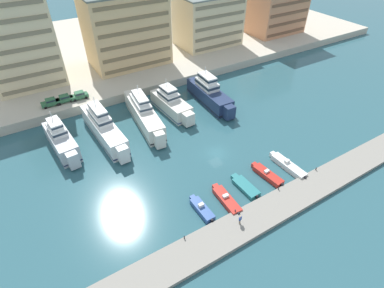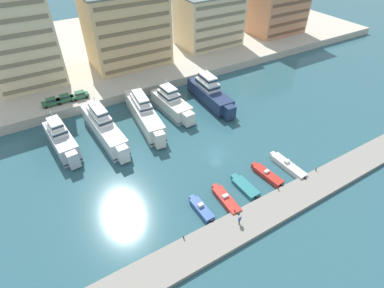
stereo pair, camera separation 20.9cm
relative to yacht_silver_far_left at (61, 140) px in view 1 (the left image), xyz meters
name	(u,v)px [view 1 (the left image)]	position (x,y,z in m)	size (l,w,h in m)	color
ground_plane	(216,153)	(25.85, -16.99, -2.42)	(400.00, 400.00, 0.00)	#2D5B66
quay_promenade	(110,47)	(25.85, 46.44, -1.29)	(180.00, 70.00, 2.26)	beige
pier_dock	(274,208)	(25.85, -33.46, -2.08)	(120.00, 5.43, 0.68)	gray
yacht_silver_far_left	(61,140)	(0.00, 0.00, 0.00)	(4.71, 14.82, 8.23)	silver
yacht_white_left	(104,128)	(8.54, -0.35, 0.14)	(4.69, 20.37, 8.65)	white
yacht_ivory_mid_left	(144,114)	(17.96, 0.31, 0.04)	(5.47, 21.08, 8.23)	silver
yacht_ivory_center_left	(171,104)	(25.45, 1.30, -0.19)	(5.14, 15.52, 7.85)	silver
yacht_navy_center	(209,94)	(35.51, 0.19, 0.10)	(4.73, 18.38, 8.71)	navy
motorboat_blue_far_left	(202,209)	(15.53, -27.59, -1.91)	(1.77, 6.10, 1.51)	#33569E
motorboat_red_left	(226,200)	(20.09, -28.06, -1.94)	(2.12, 7.37, 1.34)	red
motorboat_teal_mid_left	(245,186)	(24.76, -27.28, -2.04)	(2.37, 6.46, 0.83)	teal
motorboat_red_center_left	(267,175)	(30.00, -27.16, -1.92)	(2.38, 7.15, 1.34)	red
motorboat_white_center	(288,166)	(34.90, -27.38, -1.85)	(2.13, 8.52, 1.64)	white
car_green_far_left	(50,102)	(1.05, 14.86, 0.82)	(4.11, 1.95, 1.80)	#2D6642
car_green_left	(64,99)	(4.15, 14.87, 0.82)	(4.13, 1.98, 1.80)	#2D6642
car_green_mid_left	(79,95)	(7.62, 14.66, 0.82)	(4.12, 1.96, 1.80)	#2D6642
apartment_block_left	(18,40)	(-0.74, 29.57, 11.12)	(16.32, 13.45, 24.42)	beige
apartment_block_mid_left	(126,29)	(26.09, 28.37, 9.62)	(21.74, 14.41, 21.45)	#E0BC84
apartment_block_center_left	(208,19)	(54.06, 29.27, 7.64)	(19.68, 13.92, 17.48)	beige
apartment_block_center	(278,3)	(81.29, 26.63, 9.65)	(19.21, 12.77, 21.48)	tan
pedestrian_near_edge	(240,219)	(18.92, -33.09, -0.69)	(0.67, 0.35, 1.77)	#7A6B56
bollard_west	(184,237)	(10.31, -30.99, -1.41)	(0.20, 0.20, 0.61)	#2D2D33
bollard_west_mid	(235,211)	(19.66, -30.99, -1.41)	(0.20, 0.20, 0.61)	#2D2D33
bollard_east_mid	(279,188)	(29.01, -30.99, -1.41)	(0.20, 0.20, 0.61)	#2D2D33
bollard_east	(316,169)	(38.36, -30.99, -1.41)	(0.20, 0.20, 0.61)	#2D2D33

